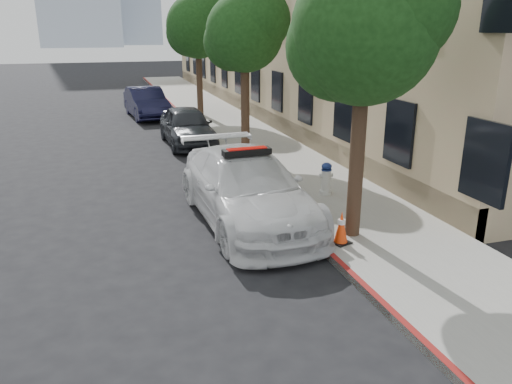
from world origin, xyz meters
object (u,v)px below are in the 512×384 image
object	(u,v)px
parked_car_mid	(187,126)
parked_car_far	(146,103)
police_car	(247,188)
fire_hydrant	(326,179)
traffic_cone	(341,228)

from	to	relation	value
parked_car_mid	parked_car_far	world-z (taller)	parked_car_far
police_car	fire_hydrant	bearing A→B (deg)	17.79
parked_car_far	fire_hydrant	xyz separation A→B (m)	(3.17, -14.26, -0.18)
fire_hydrant	parked_car_mid	bearing A→B (deg)	118.88
parked_car_mid	police_car	bearing A→B (deg)	-91.69
fire_hydrant	traffic_cone	bearing A→B (deg)	-97.67
parked_car_far	traffic_cone	distance (m)	17.34
police_car	traffic_cone	distance (m)	2.50
fire_hydrant	traffic_cone	xyz separation A→B (m)	(-1.05, -2.95, -0.08)
police_car	traffic_cone	xyz separation A→B (m)	(1.36, -2.08, -0.32)
police_car	parked_car_mid	size ratio (longest dim) A/B	1.31
parked_car_mid	fire_hydrant	world-z (taller)	parked_car_mid
police_car	parked_car_far	xyz separation A→B (m)	(-0.77, 15.13, -0.06)
parked_car_far	parked_car_mid	bearing A→B (deg)	-88.19
parked_car_mid	parked_car_far	xyz separation A→B (m)	(-0.87, 6.75, 0.02)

